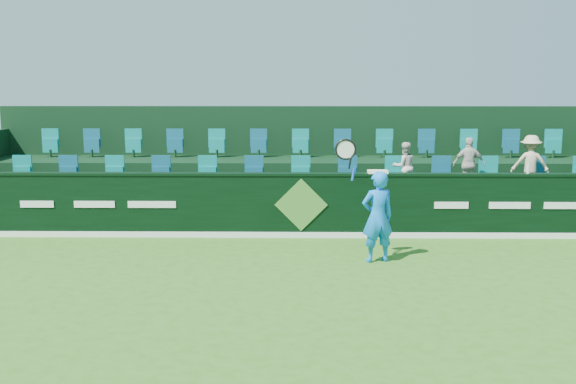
{
  "coord_description": "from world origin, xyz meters",
  "views": [
    {
      "loc": [
        -0.08,
        -9.14,
        3.13
      ],
      "look_at": [
        -0.26,
        2.8,
        1.15
      ],
      "focal_mm": 40.0,
      "sensor_mm": 36.0,
      "label": 1
    }
  ],
  "objects_px": {
    "tennis_player": "(377,216)",
    "spectator_right": "(530,163)",
    "spectator_left": "(404,167)",
    "drinks_bottle": "(528,169)",
    "towel": "(378,172)",
    "spectator_middle": "(469,164)"
  },
  "relations": [
    {
      "from": "spectator_middle",
      "to": "spectator_right",
      "type": "bearing_deg",
      "value": -176.79
    },
    {
      "from": "towel",
      "to": "drinks_bottle",
      "type": "distance_m",
      "value": 3.09
    },
    {
      "from": "drinks_bottle",
      "to": "towel",
      "type": "bearing_deg",
      "value": 180.0
    },
    {
      "from": "spectator_middle",
      "to": "towel",
      "type": "distance_m",
      "value": 2.44
    },
    {
      "from": "spectator_right",
      "to": "drinks_bottle",
      "type": "height_order",
      "value": "spectator_right"
    },
    {
      "from": "tennis_player",
      "to": "spectator_right",
      "type": "xyz_separation_m",
      "value": [
        3.77,
        3.03,
        0.59
      ]
    },
    {
      "from": "towel",
      "to": "drinks_bottle",
      "type": "relative_size",
      "value": 2.0
    },
    {
      "from": "tennis_player",
      "to": "drinks_bottle",
      "type": "distance_m",
      "value": 3.88
    },
    {
      "from": "spectator_left",
      "to": "drinks_bottle",
      "type": "distance_m",
      "value": 2.61
    },
    {
      "from": "tennis_player",
      "to": "spectator_right",
      "type": "bearing_deg",
      "value": 38.77
    },
    {
      "from": "spectator_middle",
      "to": "drinks_bottle",
      "type": "xyz_separation_m",
      "value": [
        0.92,
        -1.12,
        0.05
      ]
    },
    {
      "from": "spectator_right",
      "to": "tennis_player",
      "type": "bearing_deg",
      "value": 51.47
    },
    {
      "from": "spectator_middle",
      "to": "towel",
      "type": "bearing_deg",
      "value": 30.49
    },
    {
      "from": "spectator_right",
      "to": "spectator_middle",
      "type": "bearing_deg",
      "value": 12.69
    },
    {
      "from": "spectator_left",
      "to": "spectator_middle",
      "type": "height_order",
      "value": "spectator_middle"
    },
    {
      "from": "spectator_right",
      "to": "drinks_bottle",
      "type": "xyz_separation_m",
      "value": [
        -0.44,
        -1.12,
        0.03
      ]
    },
    {
      "from": "tennis_player",
      "to": "spectator_middle",
      "type": "distance_m",
      "value": 3.91
    },
    {
      "from": "spectator_middle",
      "to": "spectator_left",
      "type": "bearing_deg",
      "value": 3.21
    },
    {
      "from": "spectator_right",
      "to": "drinks_bottle",
      "type": "bearing_deg",
      "value": 81.07
    },
    {
      "from": "towel",
      "to": "drinks_bottle",
      "type": "xyz_separation_m",
      "value": [
        3.09,
        0.0,
        0.07
      ]
    },
    {
      "from": "spectator_left",
      "to": "drinks_bottle",
      "type": "bearing_deg",
      "value": 143.89
    },
    {
      "from": "towel",
      "to": "tennis_player",
      "type": "bearing_deg",
      "value": -97.05
    }
  ]
}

